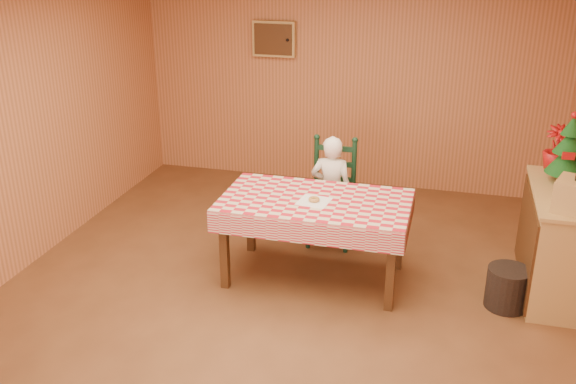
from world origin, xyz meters
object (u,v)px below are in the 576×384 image
Objects in this scene: ladder_chair at (332,194)px; seated_child at (331,191)px; shelf_unit at (557,242)px; storage_bin at (507,288)px; dining_table at (315,208)px; christmas_tree at (569,151)px.

ladder_chair is 0.96× the size of seated_child.
storage_bin is at bearing -135.21° from shelf_unit.
shelf_unit is at bearing 8.74° from dining_table.
dining_table reaches higher than storage_bin.
christmas_tree is (2.07, -0.16, 0.65)m from seated_child.
seated_child is (0.00, 0.73, -0.13)m from dining_table.
shelf_unit is 0.79m from christmas_tree.
shelf_unit is at bearing 44.79° from storage_bin.
seated_child reaches higher than ladder_chair.
ladder_chair is at bearing 173.89° from christmas_tree.
christmas_tree is at bearing -6.11° from ladder_chair.
christmas_tree reaches higher than storage_bin.
christmas_tree reaches higher than seated_child.
shelf_unit is at bearing -91.98° from christmas_tree.
seated_child is at bearing 175.46° from christmas_tree.
storage_bin is (-0.39, -0.39, -0.29)m from shelf_unit.
ladder_chair is 1.90m from storage_bin.
christmas_tree is 1.75× the size of storage_bin.
storage_bin is (1.67, -0.80, -0.39)m from seated_child.
shelf_unit is (2.06, -0.47, -0.04)m from ladder_chair.
ladder_chair is 0.08m from seated_child.
seated_child reaches higher than dining_table.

